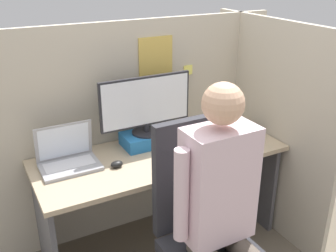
{
  "coord_description": "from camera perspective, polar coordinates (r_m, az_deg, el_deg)",
  "views": [
    {
      "loc": [
        -1.0,
        -1.67,
        1.83
      ],
      "look_at": [
        -0.03,
        0.15,
        0.95
      ],
      "focal_mm": 42.0,
      "sensor_mm": 36.0,
      "label": 1
    }
  ],
  "objects": [
    {
      "name": "person",
      "position": [
        1.91,
        7.98,
        -10.83
      ],
      "size": [
        0.48,
        0.4,
        1.35
      ],
      "color": "brown",
      "rests_on": "ground"
    },
    {
      "name": "monitor",
      "position": [
        2.5,
        -3.23,
        3.22
      ],
      "size": [
        0.61,
        0.19,
        0.38
      ],
      "color": "#232328",
      "rests_on": "paper_box"
    },
    {
      "name": "office_chair",
      "position": [
        2.15,
        5.14,
        -14.06
      ],
      "size": [
        0.52,
        0.56,
        1.09
      ],
      "color": "#2D2D33",
      "rests_on": "ground"
    },
    {
      "name": "laptop",
      "position": [
        2.39,
        -14.28,
        -4.62
      ],
      "size": [
        0.34,
        0.24,
        0.25
      ],
      "color": "#99999E",
      "rests_on": "desk"
    },
    {
      "name": "cubicle_panel_right",
      "position": [
        2.86,
        14.28,
        -0.07
      ],
      "size": [
        0.04,
        1.24,
        1.49
      ],
      "color": "#B7AD99",
      "rests_on": "ground"
    },
    {
      "name": "stapler",
      "position": [
        2.83,
        12.06,
        -0.55
      ],
      "size": [
        0.04,
        0.14,
        0.05
      ],
      "color": "black",
      "rests_on": "desk"
    },
    {
      "name": "carrot_toy",
      "position": [
        2.51,
        7.03,
        -3.4
      ],
      "size": [
        0.04,
        0.12,
        0.04
      ],
      "color": "orange",
      "rests_on": "desk"
    },
    {
      "name": "mouse",
      "position": [
        2.34,
        -7.45,
        -5.52
      ],
      "size": [
        0.07,
        0.05,
        0.04
      ],
      "color": "black",
      "rests_on": "desk"
    },
    {
      "name": "desk",
      "position": [
        2.57,
        -1.01,
        -7.16
      ],
      "size": [
        1.58,
        0.62,
        0.7
      ],
      "color": "tan",
      "rests_on": "ground"
    },
    {
      "name": "cubicle_panel_back",
      "position": [
        2.75,
        -4.18,
        -0.3
      ],
      "size": [
        2.08,
        0.05,
        1.49
      ],
      "color": "#B7AD99",
      "rests_on": "ground"
    },
    {
      "name": "paper_box",
      "position": [
        2.59,
        -3.08,
        -1.85
      ],
      "size": [
        0.32,
        0.2,
        0.09
      ],
      "color": "#236BAD",
      "rests_on": "desk"
    }
  ]
}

